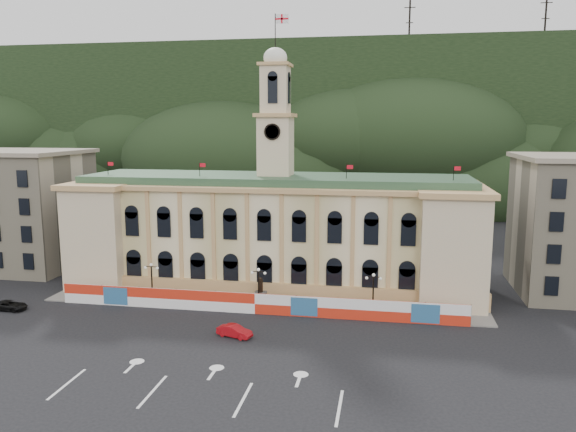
% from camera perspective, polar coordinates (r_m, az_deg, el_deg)
% --- Properties ---
extents(ground, '(260.00, 260.00, 0.00)m').
position_cam_1_polar(ground, '(55.39, -7.09, -14.84)').
color(ground, black).
rests_on(ground, ground).
extents(lane_markings, '(26.00, 10.00, 0.02)m').
position_cam_1_polar(lane_markings, '(51.10, -8.82, -17.05)').
color(lane_markings, white).
rests_on(lane_markings, ground).
extents(hill_ridge, '(230.00, 80.00, 64.00)m').
position_cam_1_polar(hill_ridge, '(170.90, 5.03, 8.23)').
color(hill_ridge, black).
rests_on(hill_ridge, ground).
extents(city_hall, '(56.20, 17.60, 37.10)m').
position_cam_1_polar(city_hall, '(78.75, -1.29, -1.49)').
color(city_hall, beige).
rests_on(city_hall, ground).
extents(side_building_left, '(21.00, 17.00, 18.60)m').
position_cam_1_polar(side_building_left, '(99.18, -26.03, 0.67)').
color(side_building_left, '#BDB092').
rests_on(side_building_left, ground).
extents(hoarding_fence, '(50.00, 0.44, 2.50)m').
position_cam_1_polar(hoarding_fence, '(68.49, -3.32, -8.87)').
color(hoarding_fence, red).
rests_on(hoarding_fence, ground).
extents(pavement, '(56.00, 5.50, 0.16)m').
position_cam_1_polar(pavement, '(71.35, -2.85, -9.10)').
color(pavement, slate).
rests_on(pavement, ground).
extents(statue, '(1.40, 1.40, 3.72)m').
position_cam_1_polar(statue, '(71.24, -2.81, -8.19)').
color(statue, '#595651').
rests_on(statue, ground).
extents(lamp_left, '(1.96, 0.44, 5.15)m').
position_cam_1_polar(lamp_left, '(74.10, -13.67, -6.24)').
color(lamp_left, black).
rests_on(lamp_left, ground).
extents(lamp_center, '(1.96, 0.44, 5.15)m').
position_cam_1_polar(lamp_center, '(69.76, -3.01, -6.96)').
color(lamp_center, black).
rests_on(lamp_center, ground).
extents(lamp_right, '(1.96, 0.44, 5.15)m').
position_cam_1_polar(lamp_right, '(68.07, 8.65, -7.47)').
color(lamp_right, black).
rests_on(lamp_right, ground).
extents(red_sedan, '(3.54, 4.67, 1.29)m').
position_cam_1_polar(red_sedan, '(61.74, -5.46, -11.57)').
color(red_sedan, '#A90C12').
rests_on(red_sedan, ground).
extents(black_suv, '(2.14, 4.33, 1.18)m').
position_cam_1_polar(black_suv, '(77.71, -26.41, -8.14)').
color(black_suv, black).
rests_on(black_suv, ground).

